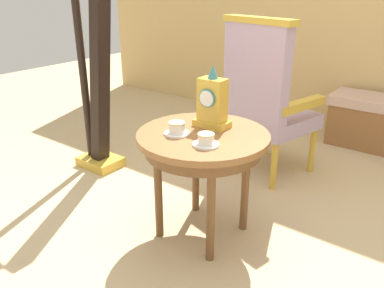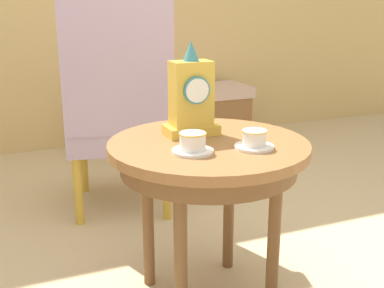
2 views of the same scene
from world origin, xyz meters
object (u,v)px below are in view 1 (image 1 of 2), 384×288
object	(u,v)px
side_table	(203,146)
harp	(95,75)
mantel_clock	(212,103)
armchair	(265,97)
teacup_right	(206,140)
teacup_left	(177,129)

from	to	relation	value
side_table	harp	size ratio (longest dim) A/B	0.39
mantel_clock	armchair	bearing A→B (deg)	95.10
teacup_right	mantel_clock	distance (m)	0.29
teacup_left	harp	bearing A→B (deg)	161.70
armchair	harp	bearing A→B (deg)	-148.25
teacup_right	armchair	distance (m)	1.03
teacup_left	teacup_right	bearing A→B (deg)	-9.11
teacup_right	side_table	bearing A→B (deg)	129.82
teacup_left	harp	size ratio (longest dim) A/B	0.07
mantel_clock	harp	world-z (taller)	harp
teacup_left	teacup_right	world-z (taller)	teacup_left
teacup_left	harp	xyz separation A→B (m)	(-1.02, 0.34, 0.08)
harp	mantel_clock	bearing A→B (deg)	-6.92
mantel_clock	armchair	distance (m)	0.79
teacup_left	mantel_clock	xyz separation A→B (m)	(0.08, 0.20, 0.10)
teacup_left	mantel_clock	distance (m)	0.24
side_table	harp	xyz separation A→B (m)	(-1.12, 0.24, 0.19)
harp	armchair	bearing A→B (deg)	31.75
teacup_right	mantel_clock	xyz separation A→B (m)	(-0.13, 0.24, 0.11)
teacup_right	harp	size ratio (longest dim) A/B	0.07
side_table	armchair	size ratio (longest dim) A/B	0.61
side_table	teacup_left	bearing A→B (deg)	-136.01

